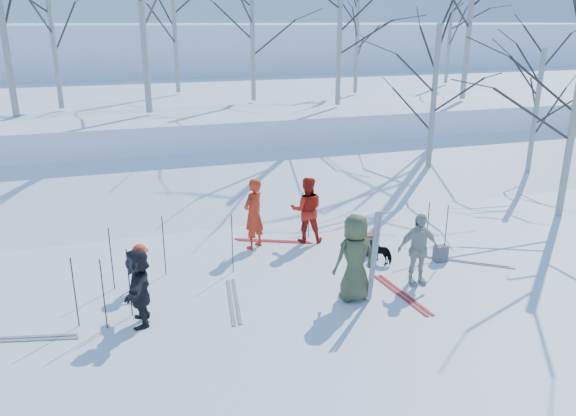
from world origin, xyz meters
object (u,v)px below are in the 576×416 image
object	(u,v)px
skier_red_north	(254,214)
backpack_dark	(369,246)
skier_red_seated	(141,267)
backpack_red	(368,243)
skier_olive_center	(355,258)
skier_grey_west	(139,287)
skier_redor_behind	(307,210)
backpack_grey	(441,254)
dog	(383,251)
skier_cream_east	(418,249)

from	to	relation	value
skier_red_north	backpack_dark	world-z (taller)	skier_red_north
skier_red_seated	backpack_red	xyz separation A→B (m)	(5.28, 0.41, -0.28)
skier_olive_center	skier_grey_west	xyz separation A→B (m)	(-4.06, 0.33, -0.15)
skier_olive_center	skier_redor_behind	size ratio (longest dim) A/B	1.07
skier_red_north	skier_red_seated	distance (m)	3.15
skier_redor_behind	backpack_grey	bearing A→B (deg)	156.33
skier_red_seated	skier_grey_west	xyz separation A→B (m)	(-0.11, -1.37, 0.23)
skier_redor_behind	dog	size ratio (longest dim) A/B	2.68
backpack_red	skier_cream_east	bearing A→B (deg)	-83.68
skier_red_north	skier_cream_east	bearing A→B (deg)	95.47
skier_cream_east	backpack_dark	world-z (taller)	skier_cream_east
skier_redor_behind	skier_olive_center	bearing A→B (deg)	103.97
skier_redor_behind	skier_red_north	bearing A→B (deg)	16.67
skier_grey_west	backpack_red	xyz separation A→B (m)	(5.38, 1.78, -0.52)
dog	backpack_red	distance (m)	0.66
skier_cream_east	skier_grey_west	distance (m)	5.59
skier_red_north	backpack_dark	distance (m)	2.85
skier_olive_center	backpack_dark	xyz separation A→B (m)	(1.28, 1.95, -0.68)
skier_red_seated	backpack_dark	xyz separation A→B (m)	(5.24, 0.25, -0.29)
skier_red_seated	skier_cream_east	distance (m)	5.68
skier_red_north	skier_cream_east	size ratio (longest dim) A/B	1.12
skier_red_seated	skier_redor_behind	bearing A→B (deg)	-66.97
backpack_red	dog	bearing A→B (deg)	-85.61
skier_red_seated	skier_grey_west	bearing A→B (deg)	178.70
backpack_dark	backpack_grey	bearing A→B (deg)	-33.07
skier_grey_west	backpack_dark	bearing A→B (deg)	113.41
skier_olive_center	skier_cream_east	bearing A→B (deg)	-177.09
skier_red_seated	skier_cream_east	xyz separation A→B (m)	(5.48, -1.46, 0.28)
dog	backpack_red	world-z (taller)	dog
skier_cream_east	backpack_grey	distance (m)	1.51
skier_red_north	skier_red_seated	xyz separation A→B (m)	(-2.76, -1.49, -0.37)
skier_redor_behind	skier_cream_east	xyz separation A→B (m)	(1.38, -2.94, -0.05)
skier_redor_behind	dog	bearing A→B (deg)	141.89
skier_olive_center	skier_grey_west	distance (m)	4.08
skier_redor_behind	dog	xyz separation A→B (m)	(1.22, -1.73, -0.57)
skier_grey_west	skier_olive_center	bearing A→B (deg)	91.90
skier_red_north	backpack_dark	xyz separation A→B (m)	(2.48, -1.24, -0.66)
skier_red_seated	backpack_grey	xyz separation A→B (m)	(6.60, -0.64, -0.30)
skier_red_seated	backpack_dark	world-z (taller)	skier_red_seated
skier_grey_west	backpack_dark	distance (m)	5.61
skier_olive_center	backpack_grey	size ratio (longest dim) A/B	4.63
skier_redor_behind	skier_red_seated	world-z (taller)	skier_redor_behind
skier_red_north	backpack_dark	bearing A→B (deg)	116.21
skier_red_north	dog	xyz separation A→B (m)	(2.57, -1.73, -0.60)
dog	backpack_grey	size ratio (longest dim) A/B	1.62
skier_redor_behind	backpack_red	world-z (taller)	skier_redor_behind
skier_red_seated	backpack_red	world-z (taller)	skier_red_seated
skier_cream_east	skier_red_seated	bearing A→B (deg)	167.29
skier_olive_center	backpack_grey	world-z (taller)	skier_olive_center
skier_cream_east	backpack_red	distance (m)	1.97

